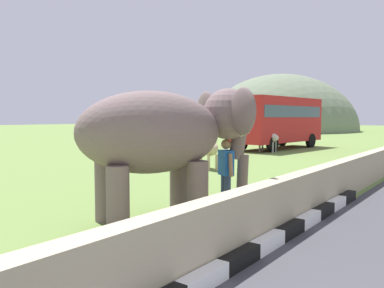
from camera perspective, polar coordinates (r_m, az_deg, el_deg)
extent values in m
cube|color=white|center=(5.15, 1.68, -19.36)|extent=(0.90, 0.20, 0.24)
cube|color=black|center=(5.85, 7.02, -16.45)|extent=(0.90, 0.20, 0.24)
cube|color=white|center=(6.61, 11.06, -14.10)|extent=(0.90, 0.20, 0.24)
cube|color=black|center=(7.39, 14.21, -12.18)|extent=(0.90, 0.20, 0.24)
cube|color=white|center=(8.20, 16.71, -10.62)|extent=(0.90, 0.20, 0.24)
cube|color=black|center=(9.03, 18.74, -9.32)|extent=(0.90, 0.20, 0.24)
cube|color=white|center=(9.86, 20.41, -8.23)|extent=(0.90, 0.20, 0.24)
cube|color=black|center=(10.71, 21.81, -7.31)|extent=(0.90, 0.20, 0.24)
cube|color=tan|center=(5.96, 4.99, -12.21)|extent=(28.00, 0.36, 1.00)
cylinder|color=#705C5B|center=(8.90, -1.87, -5.96)|extent=(0.44, 0.44, 1.26)
cylinder|color=#705C5B|center=(8.11, 0.86, -6.93)|extent=(0.44, 0.44, 1.26)
cylinder|color=#705C5B|center=(8.33, -12.58, -6.73)|extent=(0.44, 0.44, 1.26)
cylinder|color=#705C5B|center=(7.48, -10.83, -7.92)|extent=(0.44, 0.44, 1.26)
ellipsoid|color=#705C5B|center=(8.03, -6.01, 1.73)|extent=(3.49, 2.79, 1.70)
sphere|color=#705C5B|center=(8.87, 5.35, 4.41)|extent=(1.16, 1.16, 1.16)
ellipsoid|color=#D84C8C|center=(9.03, 6.91, 5.34)|extent=(0.60, 0.73, 0.44)
ellipsoid|color=#705C5B|center=(9.46, 2.07, 4.70)|extent=(0.61, 0.91, 1.00)
ellipsoid|color=#705C5B|center=(8.14, 7.44, 4.79)|extent=(0.61, 0.91, 1.00)
cylinder|color=#705C5B|center=(9.04, 6.88, 0.90)|extent=(0.55, 0.65, 1.00)
cylinder|color=#705C5B|center=(9.18, 7.44, -4.07)|extent=(0.37, 0.39, 0.81)
cone|color=beige|center=(9.24, 5.61, 1.60)|extent=(0.37, 0.57, 0.22)
cone|color=beige|center=(8.77, 7.59, 1.46)|extent=(0.37, 0.57, 0.22)
cylinder|color=navy|center=(9.22, 4.72, -7.00)|extent=(0.15, 0.15, 0.82)
cylinder|color=navy|center=(9.04, 5.24, -7.22)|extent=(0.15, 0.15, 0.82)
cube|color=#1E59B2|center=(9.02, 5.01, -2.74)|extent=(0.42, 0.47, 0.58)
cylinder|color=#9E7251|center=(9.26, 4.34, -2.75)|extent=(0.13, 0.14, 0.52)
cylinder|color=#9E7251|center=(8.79, 5.70, -3.12)|extent=(0.16, 0.18, 0.53)
sphere|color=#9E7251|center=(8.98, 5.02, -0.02)|extent=(0.23, 0.23, 0.23)
cube|color=#B21E1E|center=(27.35, 12.52, 3.51)|extent=(8.36, 3.29, 3.00)
cube|color=#3F5160|center=(27.35, 12.54, 4.64)|extent=(7.71, 3.26, 0.76)
cylinder|color=black|center=(30.22, 13.09, 0.68)|extent=(1.02, 0.40, 1.00)
cylinder|color=black|center=(29.16, 17.02, 0.50)|extent=(1.02, 0.40, 1.00)
cylinder|color=black|center=(25.83, 7.35, 0.22)|extent=(1.02, 0.40, 1.00)
cylinder|color=black|center=(24.57, 11.72, -0.02)|extent=(1.02, 0.40, 1.00)
cylinder|color=tan|center=(16.53, 1.28, -2.43)|extent=(0.12, 0.12, 0.65)
cylinder|color=tan|center=(16.66, 2.44, -2.39)|extent=(0.12, 0.12, 0.65)
cylinder|color=tan|center=(15.70, 2.45, -2.77)|extent=(0.12, 0.12, 0.65)
cylinder|color=tan|center=(15.83, 3.66, -2.72)|extent=(0.12, 0.12, 0.65)
ellipsoid|color=tan|center=(16.12, 2.45, -0.55)|extent=(1.33, 1.58, 0.66)
ellipsoid|color=tan|center=(16.98, 1.28, 0.01)|extent=(0.44, 0.48, 0.32)
cylinder|color=beige|center=(24.79, 9.91, -0.37)|extent=(0.12, 0.12, 0.65)
cylinder|color=beige|center=(25.10, 10.31, -0.32)|extent=(0.12, 0.12, 0.65)
cylinder|color=beige|center=(24.35, 11.75, -0.47)|extent=(0.12, 0.12, 0.65)
cylinder|color=beige|center=(24.67, 12.14, -0.42)|extent=(0.12, 0.12, 0.65)
ellipsoid|color=beige|center=(24.69, 11.04, 0.93)|extent=(0.66, 1.52, 0.66)
ellipsoid|color=beige|center=(25.14, 9.18, 1.24)|extent=(0.28, 0.41, 0.32)
ellipsoid|color=slate|center=(63.45, 13.00, 1.88)|extent=(28.40, 22.72, 17.85)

